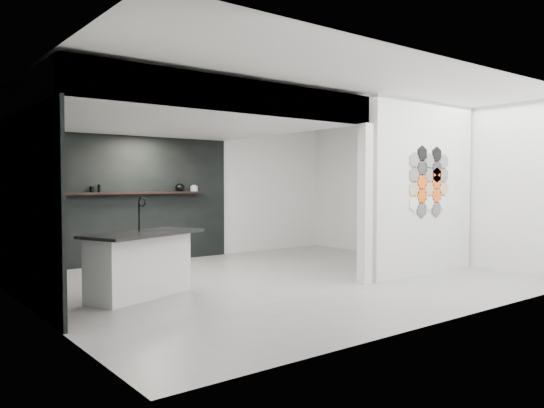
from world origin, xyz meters
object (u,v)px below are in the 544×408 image
(kettle, at_px, (180,187))
(glass_bowl, at_px, (194,189))
(kitchen_island, at_px, (140,264))
(stockpot, at_px, (51,187))
(partition_panel, at_px, (424,188))
(utensil_cup, at_px, (92,189))
(wall_basin, at_px, (40,233))
(glass_vase, at_px, (194,188))
(bottle_dark, at_px, (99,188))

(kettle, relative_size, glass_bowl, 1.23)
(kettle, bearing_deg, kitchen_island, -128.18)
(stockpot, distance_m, glass_bowl, 2.70)
(partition_panel, height_order, utensil_cup, partition_panel)
(kettle, relative_size, utensil_cup, 1.72)
(partition_panel, bearing_deg, wall_basin, 161.77)
(kitchen_island, bearing_deg, kettle, 31.72)
(glass_vase, bearing_deg, partition_panel, -61.77)
(kitchen_island, relative_size, bottle_dark, 12.85)
(wall_basin, relative_size, glass_vase, 4.91)
(partition_panel, xyz_separation_m, wall_basin, (-5.46, 1.80, -0.55))
(kitchen_island, height_order, stockpot, stockpot)
(wall_basin, distance_m, stockpot, 2.25)
(wall_basin, height_order, glass_bowl, glass_bowl)
(bottle_dark, bearing_deg, kettle, 0.00)
(kettle, height_order, utensil_cup, kettle)
(partition_panel, distance_m, utensil_cup, 5.63)
(stockpot, height_order, bottle_dark, stockpot)
(glass_vase, bearing_deg, glass_bowl, 0.00)
(stockpot, bearing_deg, glass_bowl, 0.00)
(stockpot, relative_size, utensil_cup, 2.28)
(glass_bowl, bearing_deg, bottle_dark, 180.00)
(wall_basin, bearing_deg, glass_vase, 31.35)
(stockpot, bearing_deg, glass_vase, 0.00)
(kitchen_island, xyz_separation_m, glass_vase, (2.34, 2.72, 0.94))
(stockpot, xyz_separation_m, utensil_cup, (0.68, 0.00, -0.04))
(glass_vase, relative_size, utensil_cup, 1.18)
(stockpot, bearing_deg, wall_basin, -108.48)
(kitchen_island, height_order, glass_vase, glass_vase)
(partition_panel, distance_m, stockpot, 6.14)
(glass_vase, distance_m, utensil_cup, 2.02)
(wall_basin, height_order, bottle_dark, bottle_dark)
(partition_panel, xyz_separation_m, bottle_dark, (-3.97, 3.87, -0.01))
(bottle_dark, height_order, utensil_cup, bottle_dark)
(kitchen_island, height_order, kettle, kettle)
(stockpot, bearing_deg, utensil_cup, 0.00)
(kettle, bearing_deg, bottle_dark, 178.49)
(wall_basin, relative_size, kitchen_island, 0.34)
(wall_basin, height_order, glass_vase, glass_vase)
(wall_basin, relative_size, bottle_dark, 4.40)
(kettle, distance_m, bottle_dark, 1.58)
(glass_vase, bearing_deg, kettle, 180.00)
(wall_basin, height_order, kitchen_island, kitchen_island)
(kitchen_island, distance_m, stockpot, 2.92)
(partition_panel, xyz_separation_m, kitchen_island, (-4.41, 1.14, -0.96))
(kettle, bearing_deg, glass_bowl, -1.51)
(kitchen_island, xyz_separation_m, stockpot, (-0.36, 2.72, 0.98))
(glass_bowl, distance_m, bottle_dark, 1.89)
(bottle_dark, bearing_deg, utensil_cup, 180.00)
(partition_panel, bearing_deg, kettle, 121.68)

